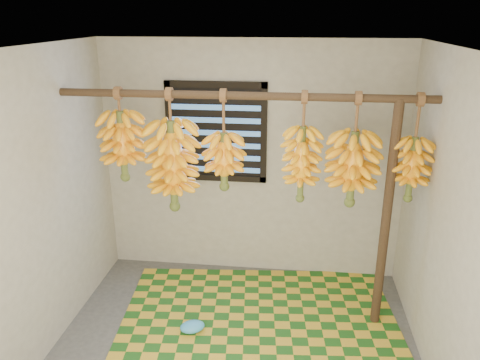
# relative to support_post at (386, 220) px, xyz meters

# --- Properties ---
(ceiling) EXTENTS (3.00, 3.00, 0.01)m
(ceiling) POSITION_rel_support_post_xyz_m (-1.20, -0.70, 1.40)
(ceiling) COLOR silver
(ceiling) RESTS_ON wall_back
(wall_back) EXTENTS (3.00, 0.01, 2.40)m
(wall_back) POSITION_rel_support_post_xyz_m (-1.20, 0.80, 0.20)
(wall_back) COLOR gray
(wall_back) RESTS_ON floor
(wall_left) EXTENTS (0.01, 3.00, 2.40)m
(wall_left) POSITION_rel_support_post_xyz_m (-2.71, -0.70, 0.20)
(wall_left) COLOR gray
(wall_left) RESTS_ON floor
(wall_right) EXTENTS (0.01, 3.00, 2.40)m
(wall_right) POSITION_rel_support_post_xyz_m (0.30, -0.70, 0.20)
(wall_right) COLOR gray
(wall_right) RESTS_ON floor
(window) EXTENTS (1.00, 0.04, 1.00)m
(window) POSITION_rel_support_post_xyz_m (-1.55, 0.78, 0.50)
(window) COLOR black
(window) RESTS_ON wall_back
(hanging_pole) EXTENTS (3.00, 0.06, 0.06)m
(hanging_pole) POSITION_rel_support_post_xyz_m (-1.20, 0.00, 1.00)
(hanging_pole) COLOR #402E1D
(hanging_pole) RESTS_ON wall_left
(support_post) EXTENTS (0.08, 0.08, 2.00)m
(support_post) POSITION_rel_support_post_xyz_m (0.00, 0.00, 0.00)
(support_post) COLOR #402E1D
(support_post) RESTS_ON floor
(woven_mat) EXTENTS (2.63, 2.19, 0.01)m
(woven_mat) POSITION_rel_support_post_xyz_m (-1.02, -0.24, -0.99)
(woven_mat) COLOR #1B5118
(woven_mat) RESTS_ON floor
(plastic_bag) EXTENTS (0.26, 0.23, 0.09)m
(plastic_bag) POSITION_rel_support_post_xyz_m (-1.59, -0.35, -0.95)
(plastic_bag) COLOR #3B9DDF
(plastic_bag) RESTS_ON woven_mat
(banana_bunch_a) EXTENTS (0.36, 0.36, 0.79)m
(banana_bunch_a) POSITION_rel_support_post_xyz_m (-2.21, 0.00, 0.56)
(banana_bunch_a) COLOR brown
(banana_bunch_a) RESTS_ON hanging_pole
(banana_bunch_b) EXTENTS (0.42, 0.42, 1.04)m
(banana_bunch_b) POSITION_rel_support_post_xyz_m (-1.79, 0.00, 0.40)
(banana_bunch_b) COLOR brown
(banana_bunch_b) RESTS_ON hanging_pole
(banana_bunch_c) EXTENTS (0.33, 0.33, 0.84)m
(banana_bunch_c) POSITION_rel_support_post_xyz_m (-1.35, -0.00, 0.46)
(banana_bunch_c) COLOR brown
(banana_bunch_c) RESTS_ON hanging_pole
(banana_bunch_d) EXTENTS (0.32, 0.32, 0.91)m
(banana_bunch_d) POSITION_rel_support_post_xyz_m (-0.72, 0.00, 0.45)
(banana_bunch_d) COLOR brown
(banana_bunch_d) RESTS_ON hanging_pole
(banana_bunch_e) EXTENTS (0.41, 0.41, 0.93)m
(banana_bunch_e) POSITION_rel_support_post_xyz_m (-0.31, 0.00, 0.43)
(banana_bunch_e) COLOR brown
(banana_bunch_e) RESTS_ON hanging_pole
(banana_bunch_f) EXTENTS (0.29, 0.29, 0.87)m
(banana_bunch_f) POSITION_rel_support_post_xyz_m (0.15, 0.00, 0.45)
(banana_bunch_f) COLOR brown
(banana_bunch_f) RESTS_ON hanging_pole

